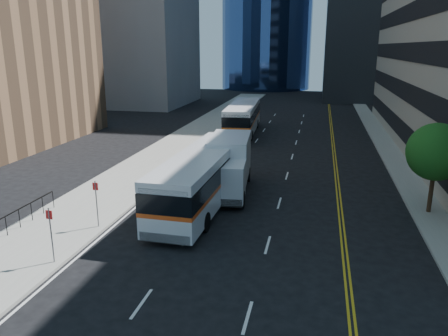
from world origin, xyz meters
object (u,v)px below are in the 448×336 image
at_px(bus_front, 202,177).
at_px(box_truck, 228,164).
at_px(street_tree, 436,152).
at_px(bus_rear, 243,117).

bearing_deg(bus_front, box_truck, 72.15).
relative_size(street_tree, box_truck, 0.68).
bearing_deg(box_truck, street_tree, -12.67).
bearing_deg(bus_front, bus_rear, 95.37).
distance_m(bus_rear, box_truck, 20.19).
distance_m(street_tree, box_truck, 12.24).
bearing_deg(box_truck, bus_front, -114.94).
xyz_separation_m(street_tree, bus_rear, (-14.54, 21.52, -1.85)).
bearing_deg(street_tree, box_truck, 172.91).
bearing_deg(box_truck, bus_rear, 91.60).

